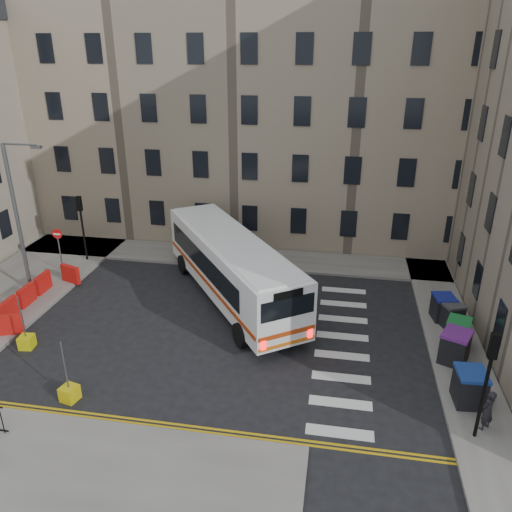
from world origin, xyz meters
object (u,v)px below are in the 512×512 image
(wheelie_bin_b, at_px, (455,347))
(bollard_yellow, at_px, (27,342))
(wheelie_bin_e, at_px, (443,307))
(bollard_chevron, at_px, (70,393))
(streetlamp, at_px, (17,218))
(wheelie_bin_a, at_px, (469,387))
(wheelie_bin_c, at_px, (458,332))
(pedestrian, at_px, (488,410))
(wheelie_bin_d, at_px, (451,314))
(bus, at_px, (231,265))

(wheelie_bin_b, xyz_separation_m, bollard_yellow, (-18.67, -2.04, -0.55))
(wheelie_bin_e, xyz_separation_m, bollard_chevron, (-15.04, -8.66, -0.47))
(streetlamp, distance_m, wheelie_bin_a, 22.71)
(wheelie_bin_e, relative_size, bollard_chevron, 2.11)
(wheelie_bin_c, bearing_deg, wheelie_bin_b, -86.78)
(bollard_chevron, bearing_deg, pedestrian, 3.51)
(wheelie_bin_c, xyz_separation_m, wheelie_bin_e, (-0.26, 2.29, -0.00))
(wheelie_bin_c, bearing_deg, wheelie_bin_a, -76.04)
(pedestrian, bearing_deg, wheelie_bin_c, -132.73)
(wheelie_bin_d, relative_size, bollard_chevron, 2.27)
(pedestrian, bearing_deg, wheelie_bin_e, -130.64)
(wheelie_bin_a, height_order, pedestrian, pedestrian)
(wheelie_bin_e, bearing_deg, pedestrian, -98.03)
(wheelie_bin_d, height_order, pedestrian, pedestrian)
(bollard_yellow, height_order, bollard_chevron, same)
(wheelie_bin_e, distance_m, bollard_yellow, 19.62)
(wheelie_bin_e, bearing_deg, wheelie_bin_d, -76.27)
(wheelie_bin_b, bearing_deg, wheelie_bin_e, 113.22)
(wheelie_bin_b, distance_m, wheelie_bin_c, 1.40)
(wheelie_bin_c, bearing_deg, wheelie_bin_d, 108.99)
(streetlamp, relative_size, bollard_chevron, 13.57)
(wheelie_bin_a, bearing_deg, wheelie_bin_c, 81.84)
(wheelie_bin_d, distance_m, bollard_chevron, 17.30)
(bollard_yellow, bearing_deg, wheelie_bin_e, 16.81)
(wheelie_bin_a, height_order, wheelie_bin_d, wheelie_bin_a)
(wheelie_bin_c, xyz_separation_m, bollard_chevron, (-15.30, -6.37, -0.48))
(streetlamp, bearing_deg, wheelie_bin_a, -14.67)
(bollard_yellow, bearing_deg, bus, 37.77)
(wheelie_bin_a, height_order, bollard_yellow, wheelie_bin_a)
(bus, bearing_deg, pedestrian, -72.06)
(wheelie_bin_c, relative_size, bollard_chevron, 2.30)
(bollard_yellow, bearing_deg, wheelie_bin_b, 6.22)
(streetlamp, height_order, pedestrian, streetlamp)
(wheelie_bin_a, distance_m, bollard_yellow, 18.72)
(bollard_yellow, bearing_deg, streetlamp, 120.92)
(streetlamp, xyz_separation_m, wheelie_bin_b, (21.67, -2.97, -3.49))
(wheelie_bin_c, height_order, wheelie_bin_e, wheelie_bin_c)
(wheelie_bin_e, xyz_separation_m, bollard_yellow, (-18.78, -5.67, -0.47))
(wheelie_bin_e, relative_size, bollard_yellow, 2.11)
(wheelie_bin_d, height_order, bollard_yellow, wheelie_bin_d)
(wheelie_bin_c, relative_size, wheelie_bin_e, 1.09)
(wheelie_bin_c, height_order, wheelie_bin_d, wheelie_bin_c)
(bus, relative_size, wheelie_bin_c, 8.58)
(pedestrian, relative_size, bollard_yellow, 2.63)
(wheelie_bin_c, distance_m, bollard_yellow, 19.35)
(bus, height_order, bollard_chevron, bus)
(wheelie_bin_b, bearing_deg, streetlamp, -162.84)
(wheelie_bin_a, xyz_separation_m, wheelie_bin_d, (0.33, 5.75, -0.09))
(wheelie_bin_c, distance_m, wheelie_bin_d, 1.70)
(wheelie_bin_a, xyz_separation_m, wheelie_bin_e, (0.08, 6.34, -0.06))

